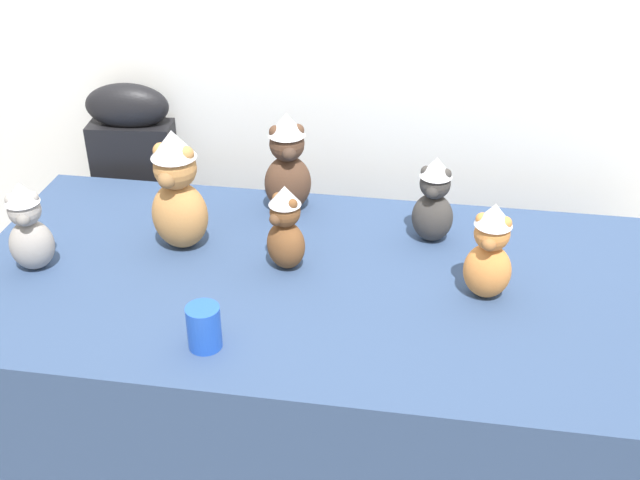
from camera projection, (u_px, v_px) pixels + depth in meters
wall_back at (357, 10)px, 2.41m from camera, size 7.00×0.08×2.60m
display_table at (320, 389)px, 2.28m from camera, size 1.92×0.95×0.78m
instrument_case at (143, 224)px, 2.81m from camera, size 0.29×0.15×1.06m
teddy_bear_ash at (28, 227)px, 2.06m from camera, size 0.14×0.13×0.26m
teddy_bear_caramel at (177, 192)px, 2.13m from camera, size 0.18×0.16×0.35m
teddy_bear_ginger at (490, 252)px, 1.94m from camera, size 0.14×0.12×0.27m
teddy_bear_cocoa at (287, 164)px, 2.32m from camera, size 0.17×0.16×0.31m
teddy_bear_chestnut at (285, 228)px, 2.06m from camera, size 0.14×0.14×0.25m
teddy_bear_charcoal at (434, 201)px, 2.18m from camera, size 0.13×0.12×0.26m
party_cup_blue at (204, 327)px, 1.81m from camera, size 0.08×0.08×0.11m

